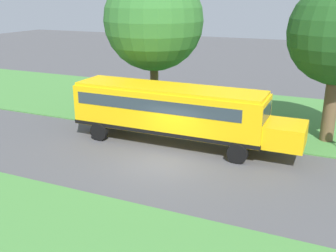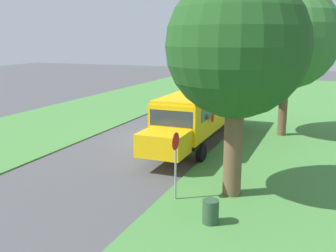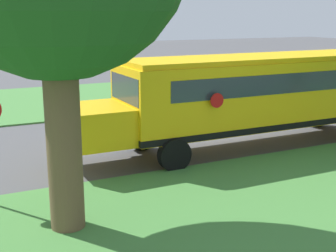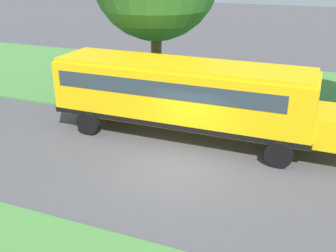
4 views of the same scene
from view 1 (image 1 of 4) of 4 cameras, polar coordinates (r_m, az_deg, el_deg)
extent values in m
plane|color=#4C4C4F|center=(19.12, -1.05, -5.44)|extent=(120.00, 120.00, 0.00)
cube|color=#47843D|center=(27.97, 7.59, 2.28)|extent=(12.00, 80.00, 0.08)
cube|color=yellow|center=(21.19, 0.03, 2.44)|extent=(2.50, 10.50, 2.20)
cube|color=yellow|center=(19.81, 16.68, -1.19)|extent=(2.20, 1.90, 1.10)
cube|color=yellow|center=(20.90, 0.03, 5.55)|extent=(2.35, 10.29, 0.16)
cube|color=black|center=(21.49, 0.03, -0.07)|extent=(2.54, 10.54, 0.20)
cube|color=#2D3842|center=(21.19, -0.71, 3.73)|extent=(2.53, 9.24, 0.64)
cube|color=#2D3842|center=(19.64, 14.06, 1.98)|extent=(2.25, 0.12, 0.80)
cylinder|color=red|center=(21.54, 8.64, 2.90)|extent=(0.03, 0.44, 0.44)
cylinder|color=black|center=(21.55, 11.68, -1.60)|extent=(0.30, 1.00, 1.00)
cylinder|color=black|center=(19.26, 10.04, -3.94)|extent=(0.30, 1.00, 1.00)
cylinder|color=black|center=(24.28, -6.73, 0.95)|extent=(0.30, 1.00, 1.00)
cylinder|color=black|center=(22.28, -9.96, -0.82)|extent=(0.30, 1.00, 1.00)
cylinder|color=brown|center=(26.27, -1.99, 5.64)|extent=(0.55, 0.55, 3.86)
sphere|color=#33702D|center=(25.67, -2.10, 15.04)|extent=(6.31, 6.31, 6.31)
sphere|color=#33702D|center=(25.35, -0.81, 14.97)|extent=(3.85, 3.85, 3.85)
cylinder|color=brown|center=(23.10, 22.48, 2.50)|extent=(0.73, 0.73, 3.91)
camera|label=2|loc=(29.43, 53.89, 8.03)|focal=42.00mm
camera|label=3|loc=(31.89, 27.59, 10.61)|focal=50.00mm
camera|label=4|loc=(5.38, -11.28, 8.48)|focal=42.00mm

